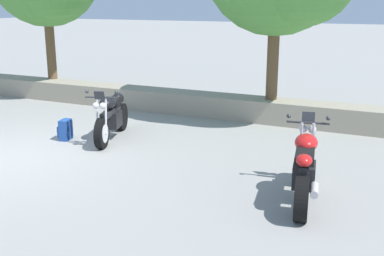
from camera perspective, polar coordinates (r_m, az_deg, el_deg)
name	(u,v)px	position (r m, az deg, el deg)	size (l,w,h in m)	color
ground_plane	(13,157)	(9.72, -20.61, -3.27)	(120.00, 120.00, 0.00)	gray
stone_wall	(143,98)	(13.31, -5.92, 3.56)	(36.00, 0.80, 0.55)	gray
motorcycle_black_near_left	(111,117)	(10.33, -9.64, 1.32)	(0.93, 2.01, 1.18)	black
motorcycle_red_centre	(305,168)	(7.26, 13.28, -4.71)	(0.77, 2.06, 1.18)	black
rider_backpack	(65,129)	(10.52, -14.89, -0.09)	(0.31, 0.33, 0.47)	navy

